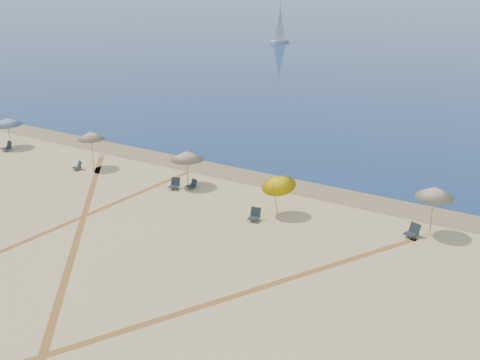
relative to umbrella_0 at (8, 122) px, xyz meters
The scene contains 14 objects.
wet_sand 21.31m from the umbrella_0, 10.74° to the left, with size 500.00×500.00×0.00m, color olive.
umbrella_0 is the anchor object (origin of this frame).
umbrella_1 9.01m from the umbrella_0, ahead, with size 1.86×1.86×2.64m.
umbrella_2 16.66m from the umbrella_0, ahead, with size 2.12×2.12×2.33m.
umbrella_3 23.68m from the umbrella_0, ahead, with size 1.91×1.98×2.51m.
umbrella_4 31.60m from the umbrella_0, ahead, with size 1.91×1.94×2.65m.
chair_1 1.98m from the umbrella_0, 50.00° to the right, with size 0.71×0.79×0.72m.
chair_2 8.73m from the umbrella_0, ahead, with size 0.67×0.71×0.59m.
chair_3 16.43m from the umbrella_0, ahead, with size 0.73×0.80×0.69m.
chair_4 17.37m from the umbrella_0, ahead, with size 0.65×0.70×0.59m.
chair_5 23.14m from the umbrella_0, ahead, with size 0.67×0.75×0.69m.
chair_6 30.96m from the umbrella_0, ahead, with size 0.78×0.85×0.71m.
sailboat_2 72.54m from the umbrella_0, 100.92° to the left, with size 1.86×5.04×7.34m.
tire_tracks 21.31m from the umbrella_0, 29.31° to the right, with size 47.65×42.49×0.00m.
Camera 1 is at (16.02, -6.28, 12.75)m, focal length 41.99 mm.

